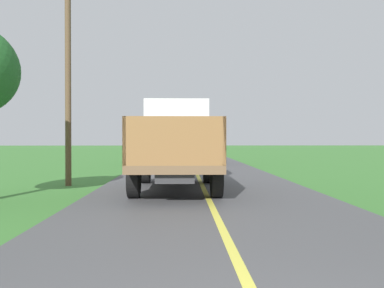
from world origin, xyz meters
The scene contains 3 objects.
banana_truck_near centered at (-0.81, 10.81, 1.47)m, with size 2.38×5.82×2.80m.
banana_truck_far centered at (-0.63, 23.59, 1.47)m, with size 2.38×5.81×2.80m.
utility_pole_roadside centered at (-4.48, 11.66, 3.68)m, with size 2.01×0.20×6.79m.
Camera 1 is at (-0.68, -1.64, 1.56)m, focal length 36.64 mm.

